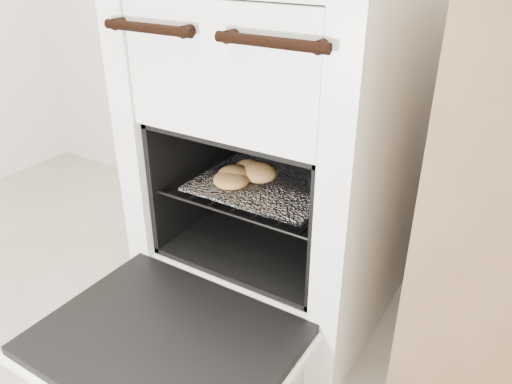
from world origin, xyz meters
TOP-DOWN VIEW (x-y plane):
  - stove at (0.07, 1.14)m, footprint 0.65×0.72m
  - oven_door at (0.07, 0.59)m, footprint 0.58×0.45m
  - oven_rack at (0.07, 1.07)m, footprint 0.47×0.45m
  - foil_sheet at (0.07, 1.05)m, footprint 0.37×0.32m
  - baked_rolls at (0.02, 1.01)m, footprint 0.17×0.20m

SIDE VIEW (x-z plane):
  - oven_door at x=0.07m, z-range 0.20..0.24m
  - oven_rack at x=0.07m, z-range 0.42..0.43m
  - foil_sheet at x=0.07m, z-range 0.43..0.44m
  - baked_rolls at x=0.02m, z-range 0.44..0.49m
  - stove at x=0.07m, z-range -0.01..0.98m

